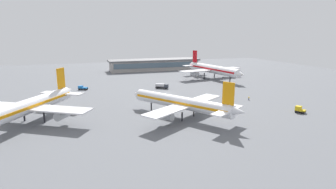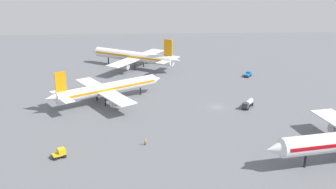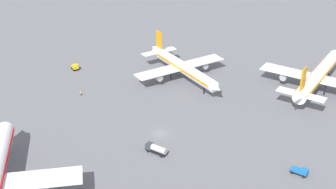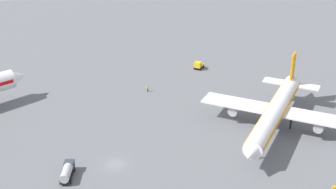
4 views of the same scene
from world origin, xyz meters
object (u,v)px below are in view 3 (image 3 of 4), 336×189
baggage_tug (75,67)px  fuel_truck (156,149)px  ground_crew_worker (81,93)px  airplane_distant (182,67)px  pushback_tractor (300,171)px  airplane_at_gate (318,75)px

baggage_tug → fuel_truck: (32.54, -55.19, 0.23)m
baggage_tug → ground_crew_worker: 21.88m
airplane_distant → pushback_tractor: size_ratio=8.26×
baggage_tug → airplane_distant: bearing=48.2°
airplane_distant → pushback_tractor: bearing=-5.2°
airplane_distant → fuel_truck: size_ratio=6.17×
ground_crew_worker → airplane_at_gate: bearing=28.2°
airplane_at_gate → airplane_distant: 46.97m
pushback_tractor → airplane_at_gate: bearing=105.1°
pushback_tractor → ground_crew_worker: pushback_tractor is taller
airplane_distant → fuel_truck: 48.11m
fuel_truck → ground_crew_worker: 43.31m
fuel_truck → pushback_tractor: size_ratio=1.34×
baggage_tug → pushback_tractor: size_ratio=0.79×
airplane_at_gate → fuel_truck: (-54.04, -39.62, -4.00)m
baggage_tug → pushback_tractor: baggage_tug is taller
baggage_tug → pushback_tractor: (69.71, -64.38, -0.19)m
baggage_tug → fuel_truck: size_ratio=0.59×
ground_crew_worker → airplane_distant: bearing=45.3°
airplane_distant → baggage_tug: 41.18m
airplane_at_gate → baggage_tug: airplane_at_gate is taller
airplane_at_gate → baggage_tug: (-86.58, 15.57, -4.23)m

